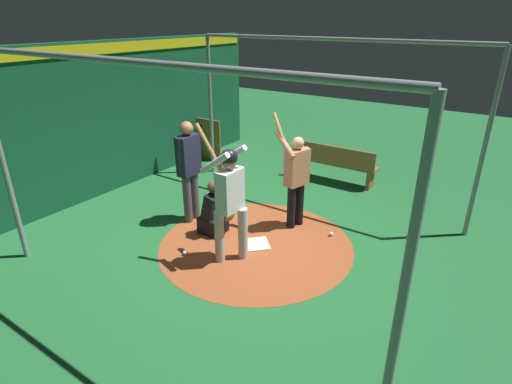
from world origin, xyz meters
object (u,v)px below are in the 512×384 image
Objects in this scene: batter at (229,195)px; home_plate at (256,244)px; catcher at (215,213)px; baseball_0 at (331,234)px; umpire at (189,166)px; visitor at (296,176)px; baseball_2 at (185,253)px; bat_rack at (203,139)px; baseball_1 at (220,216)px; bench at (335,162)px.

home_plate is at bearing 81.21° from batter.
baseball_0 is at bearing 30.13° from catcher.
umpire reaches higher than baseball_0.
baseball_2 is at bearing -100.03° from visitor.
bat_rack is 3.69m from baseball_1.
home_plate is at bearing -84.50° from visitor.
bench reaches higher than home_plate.
visitor is 1.71× the size of bat_rack.
umpire is at bearing -136.33° from visitor.
catcher is at bearing -101.87° from bench.
visitor reaches higher than baseball_1.
visitor is 2.45m from bench.
bench is (1.38, 3.23, -0.60)m from umpire.
bench is 25.60× the size of baseball_2.
bench is (-0.30, 2.38, -0.50)m from visitor.
baseball_1 is at bearing -165.34° from baseball_0.
bench reaches higher than baseball_2.
batter is at bearing -35.15° from catcher.
umpire is at bearing -140.08° from baseball_1.
baseball_2 is (-0.75, -0.90, 0.03)m from home_plate.
catcher is at bearing -46.59° from bat_rack.
batter reaches higher than visitor.
batter reaches higher than home_plate.
umpire is at bearing -160.43° from baseball_0.
catcher reaches higher than home_plate.
catcher is at bearing -118.36° from visitor.
batter is at bearing -98.79° from home_plate.
bat_rack is (-3.71, 3.00, 0.48)m from home_plate.
baseball_0 is (1.73, 1.00, -0.34)m from catcher.
visitor is 1.07× the size of bench.
bat_rack is 15.95× the size of baseball_2.
baseball_1 is at bearing 120.38° from catcher.
bench is (0.71, 3.38, 0.07)m from catcher.
bat_rack is (-3.62, 3.57, -0.59)m from batter.
catcher is 0.52× the size of bench.
umpire reaches higher than baseball_2.
umpire is 24.97× the size of baseball_1.
home_plate is 0.23× the size of umpire.
umpire is at bearing 154.66° from batter.
batter is 1.80× the size of bat_rack.
home_plate is 1.82m from umpire.
baseball_0 is (1.02, -2.38, -0.41)m from bench.
catcher reaches higher than baseball_2.
baseball_2 is (-0.66, -0.33, -1.04)m from batter.
home_plate is 1.17m from baseball_2.
home_plate is 0.20× the size of batter.
baseball_0 is at bearing 19.57° from umpire.
catcher is 13.20× the size of baseball_0.
home_plate is 3.36m from bench.
baseball_1 reaches higher than home_plate.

